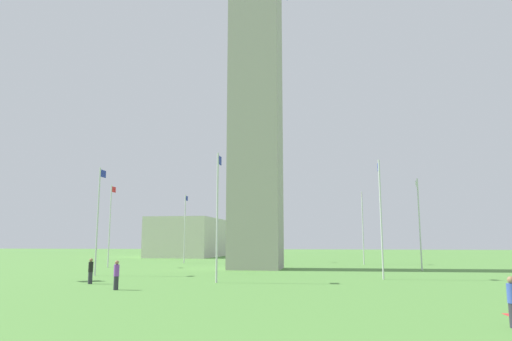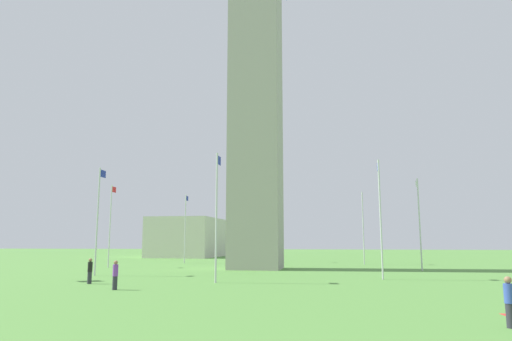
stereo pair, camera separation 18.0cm
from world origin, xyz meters
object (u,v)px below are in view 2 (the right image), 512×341
object	(u,v)px
person_black_shirt	(90,271)
flagpole_sw	(380,213)
flagpole_n	(276,226)
person_purple_shirt	(115,275)
distant_building	(193,238)
flagpole_ne	(185,226)
flagpole_s	(217,211)
person_blue_shirt	(510,302)
flagpole_e	(110,222)
flagpole_nw	(363,225)
flagpole_se	(98,216)
obelisk_monument	(256,50)
flagpole_w	(419,220)

from	to	relation	value
person_black_shirt	flagpole_sw	bearing A→B (deg)	-60.00
flagpole_n	person_purple_shirt	xyz separation A→B (m)	(-39.41, 4.71, -4.18)
flagpole_sw	distant_building	xyz separation A→B (m)	(51.46, 31.39, -1.39)
flagpole_ne	flagpole_s	xyz separation A→B (m)	(-28.69, -11.89, 0.00)
person_blue_shirt	flagpole_n	bearing A→B (deg)	-36.63
flagpole_ne	flagpole_e	world-z (taller)	same
person_black_shirt	flagpole_nw	bearing A→B (deg)	-22.81
flagpole_n	flagpole_se	xyz separation A→B (m)	(-28.69, 11.89, 0.00)
flagpole_s	flagpole_ne	bearing A→B (deg)	22.50
flagpole_s	person_blue_shirt	distance (m)	21.11
flagpole_se	flagpole_sw	bearing A→B (deg)	-90.00
flagpole_e	distant_building	world-z (taller)	flagpole_e
person_purple_shirt	flagpole_se	bearing A→B (deg)	64.63
person_black_shirt	distant_building	size ratio (longest dim) A/B	0.08
flagpole_ne	flagpole_nw	size ratio (longest dim) A/B	1.00
flagpole_se	distant_building	bearing A→B (deg)	8.42
flagpole_ne	distant_building	bearing A→B (deg)	15.39
obelisk_monument	flagpole_n	world-z (taller)	obelisk_monument
person_blue_shirt	flagpole_e	bearing A→B (deg)	-8.69
flagpole_sw	distant_building	distance (m)	60.29
person_blue_shirt	person_purple_shirt	xyz separation A→B (m)	(9.32, 18.83, 0.02)
flagpole_ne	flagpole_sw	distance (m)	33.62
flagpole_s	flagpole_nw	distance (m)	31.06
obelisk_monument	flagpole_sw	size ratio (longest dim) A/B	5.26
flagpole_e	flagpole_nw	bearing A→B (deg)	-67.50
flagpole_w	person_blue_shirt	distance (m)	32.31
flagpole_se	flagpole_s	xyz separation A→B (m)	(-4.92, -11.89, 0.00)
flagpole_n	flagpole_nw	xyz separation A→B (m)	(-4.92, -11.89, 0.00)
flagpole_ne	person_purple_shirt	xyz separation A→B (m)	(-34.49, -7.18, -4.18)
flagpole_se	distant_building	world-z (taller)	flagpole_se
flagpole_w	flagpole_nw	xyz separation A→B (m)	(11.89, 4.92, 0.00)
distant_building	person_purple_shirt	bearing A→B (deg)	-166.61
flagpole_ne	flagpole_w	world-z (taller)	same
flagpole_s	person_blue_shirt	world-z (taller)	flagpole_s
flagpole_e	person_blue_shirt	bearing A→B (deg)	-135.91
distant_building	flagpole_sw	bearing A→B (deg)	-148.61
person_black_shirt	person_blue_shirt	bearing A→B (deg)	-109.45
distant_building	flagpole_n	bearing A→B (deg)	-139.40
flagpole_ne	person_blue_shirt	bearing A→B (deg)	-149.31
obelisk_monument	flagpole_s	size ratio (longest dim) A/B	5.26
flagpole_e	person_blue_shirt	xyz separation A→B (m)	(-31.93, -30.93, -4.20)
person_purple_shirt	person_blue_shirt	bearing A→B (deg)	-85.50
obelisk_monument	flagpole_e	world-z (taller)	obelisk_monument
flagpole_n	person_blue_shirt	bearing A→B (deg)	-163.84
flagpole_w	obelisk_monument	bearing A→B (deg)	90.18
flagpole_e	flagpole_nw	distance (m)	31.06
flagpole_nw	person_purple_shirt	size ratio (longest dim) A/B	5.36
person_purple_shirt	flagpole_ne	bearing A→B (deg)	42.59
flagpole_n	flagpole_w	distance (m)	23.77
distant_building	flagpole_nw	bearing A→B (deg)	-131.41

